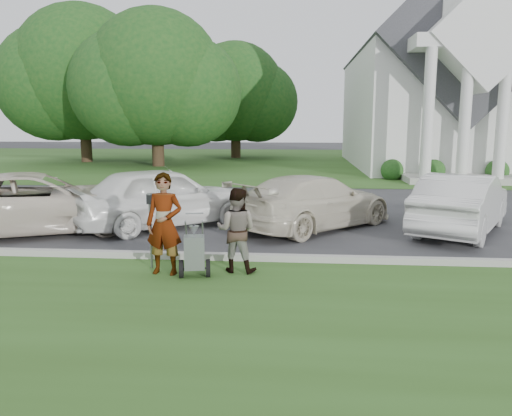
# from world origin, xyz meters

# --- Properties ---
(ground) EXTENTS (120.00, 120.00, 0.00)m
(ground) POSITION_xyz_m (0.00, 0.00, 0.00)
(ground) COLOR #333335
(ground) RESTS_ON ground
(grass_strip) EXTENTS (80.00, 7.00, 0.01)m
(grass_strip) POSITION_xyz_m (0.00, -3.00, 0.01)
(grass_strip) COLOR #2E4F1B
(grass_strip) RESTS_ON ground
(church_lawn) EXTENTS (80.00, 30.00, 0.01)m
(church_lawn) POSITION_xyz_m (0.00, 27.00, 0.01)
(church_lawn) COLOR #2E4F1B
(church_lawn) RESTS_ON ground
(curb) EXTENTS (80.00, 0.18, 0.15)m
(curb) POSITION_xyz_m (0.00, 0.55, 0.07)
(curb) COLOR #9E9E93
(curb) RESTS_ON ground
(church) EXTENTS (9.19, 19.00, 24.10)m
(church) POSITION_xyz_m (9.00, 23.11, 5.94)
(church) COLOR white
(church) RESTS_ON ground
(tree_left) EXTENTS (10.63, 8.40, 9.71)m
(tree_left) POSITION_xyz_m (-8.01, 21.99, 5.11)
(tree_left) COLOR #332316
(tree_left) RESTS_ON ground
(tree_far) EXTENTS (11.64, 9.20, 10.73)m
(tree_far) POSITION_xyz_m (-14.01, 24.99, 5.69)
(tree_far) COLOR #332316
(tree_far) RESTS_ON ground
(tree_back) EXTENTS (9.61, 7.60, 8.89)m
(tree_back) POSITION_xyz_m (-4.01, 29.99, 4.73)
(tree_back) COLOR #332316
(tree_back) RESTS_ON ground
(striping_cart) EXTENTS (0.66, 1.18, 1.04)m
(striping_cart) POSITION_xyz_m (-1.00, -0.59, 0.45)
(striping_cart) COLOR black
(striping_cart) RESTS_ON ground
(person_left) EXTENTS (0.73, 0.52, 1.88)m
(person_left) POSITION_xyz_m (-1.58, -0.46, 0.94)
(person_left) COLOR #999999
(person_left) RESTS_ON ground
(person_right) EXTENTS (0.84, 0.70, 1.59)m
(person_right) POSITION_xyz_m (-0.28, -0.20, 0.79)
(person_right) COLOR #999999
(person_right) RESTS_ON ground
(parking_meter_near) EXTENTS (0.11, 0.10, 1.47)m
(parking_meter_near) POSITION_xyz_m (-1.94, -0.12, 0.93)
(parking_meter_near) COLOR gray
(parking_meter_near) RESTS_ON ground
(car_a) EXTENTS (6.12, 4.64, 1.55)m
(car_a) POSITION_xyz_m (-5.73, 2.76, 0.77)
(car_a) COLOR beige
(car_a) RESTS_ON ground
(car_b) EXTENTS (4.99, 4.55, 1.65)m
(car_b) POSITION_xyz_m (-2.73, 3.70, 0.82)
(car_b) COLOR white
(car_b) RESTS_ON ground
(car_c) EXTENTS (4.83, 4.91, 1.42)m
(car_c) POSITION_xyz_m (1.30, 3.90, 0.71)
(car_c) COLOR beige
(car_c) RESTS_ON ground
(car_d) EXTENTS (3.58, 4.78, 1.51)m
(car_d) POSITION_xyz_m (5.04, 3.71, 0.75)
(car_d) COLOR silver
(car_d) RESTS_ON ground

